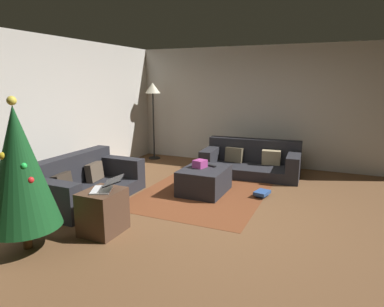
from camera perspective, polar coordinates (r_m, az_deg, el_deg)
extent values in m
plane|color=brown|center=(4.91, 5.37, -10.16)|extent=(6.40, 6.40, 0.00)
cube|color=beige|center=(6.29, -22.82, 6.15)|extent=(6.40, 0.12, 2.60)
cube|color=beige|center=(7.61, 13.12, 7.69)|extent=(0.12, 6.40, 2.60)
cube|color=#26262B|center=(5.63, -17.06, -6.54)|extent=(1.81, 0.99, 0.21)
cube|color=#26262B|center=(5.78, -20.07, -2.67)|extent=(1.81, 0.24, 0.49)
cube|color=#26262B|center=(6.15, -12.46, -2.12)|extent=(0.24, 0.98, 0.33)
cube|color=#26262B|center=(5.02, -23.10, -6.12)|extent=(0.24, 0.98, 0.33)
cube|color=brown|center=(5.93, -16.20, -2.98)|extent=(0.38, 0.19, 0.31)
cube|color=#372D24|center=(5.42, -21.10, -4.76)|extent=(0.38, 0.22, 0.31)
cube|color=#26262B|center=(6.88, 9.86, -2.77)|extent=(1.07, 1.95, 0.20)
cube|color=#26262B|center=(7.14, 10.48, 0.56)|extent=(0.35, 1.90, 0.48)
cube|color=#26262B|center=(6.73, 16.87, -1.28)|extent=(0.97, 0.30, 0.29)
cube|color=#26262B|center=(7.01, 3.28, -0.24)|extent=(0.97, 0.30, 0.29)
cube|color=tan|center=(6.92, 13.26, -0.69)|extent=(0.19, 0.38, 0.31)
cube|color=brown|center=(7.04, 7.14, -0.23)|extent=(0.19, 0.37, 0.31)
cube|color=#26262B|center=(5.72, 2.09, -4.57)|extent=(0.89, 0.71, 0.42)
cube|color=#B23F8C|center=(5.70, 1.35, -1.75)|extent=(0.25, 0.23, 0.13)
cube|color=black|center=(5.78, 3.38, -2.12)|extent=(0.11, 0.17, 0.02)
cylinder|color=brown|center=(4.36, -26.16, -12.56)|extent=(0.10, 0.10, 0.26)
cone|color=#14471E|center=(4.10, -27.23, -2.16)|extent=(0.80, 0.80, 1.36)
sphere|color=yellow|center=(4.02, -29.34, -0.37)|extent=(0.09, 0.09, 0.09)
sphere|color=#2699E5|center=(4.17, -27.68, 1.63)|extent=(0.08, 0.08, 0.08)
sphere|color=red|center=(3.94, -25.65, -4.08)|extent=(0.07, 0.07, 0.07)
sphere|color=green|center=(3.93, -26.61, -1.90)|extent=(0.07, 0.07, 0.07)
sphere|color=red|center=(4.18, -27.24, 0.78)|extent=(0.09, 0.09, 0.09)
sphere|color=#F2D84C|center=(4.00, -28.24, 7.89)|extent=(0.10, 0.10, 0.10)
cube|color=#4C3323|center=(4.38, -14.84, -9.50)|extent=(0.52, 0.44, 0.55)
cube|color=silver|center=(4.29, -15.05, -5.98)|extent=(0.39, 0.35, 0.02)
cube|color=black|center=(4.22, -13.12, -4.48)|extent=(0.39, 0.34, 0.09)
cube|color=#2D5193|center=(5.70, 11.74, -6.89)|extent=(0.23, 0.19, 0.05)
cube|color=#2D5193|center=(5.65, 11.77, -6.50)|extent=(0.31, 0.25, 0.05)
cylinder|color=black|center=(8.28, -6.39, -0.74)|extent=(0.28, 0.28, 0.02)
cylinder|color=black|center=(8.14, -6.52, 4.57)|extent=(0.04, 0.04, 1.57)
cone|color=beige|center=(8.07, -6.68, 10.96)|extent=(0.36, 0.36, 0.24)
cube|color=brown|center=(5.78, 2.08, -6.54)|extent=(2.60, 2.00, 0.01)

